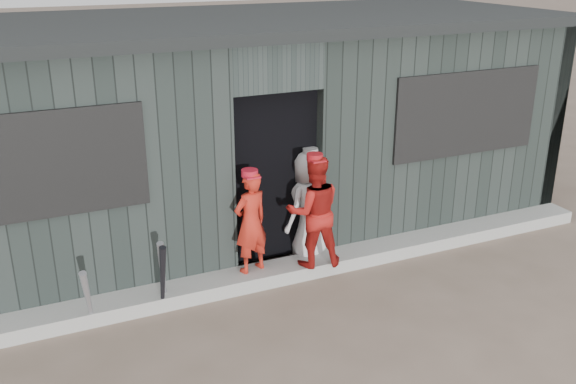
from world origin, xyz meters
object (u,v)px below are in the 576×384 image
player_red_right (314,211)px  dugout (232,126)px  player_grey_back (310,207)px  bat_right (163,279)px  bat_left (88,299)px  player_red_left (251,222)px  bat_mid (163,274)px

player_red_right → dugout: bearing=-68.6°
player_grey_back → dugout: dugout is taller
bat_right → dugout: 2.52m
bat_left → player_grey_back: size_ratio=0.52×
player_red_left → player_red_right: size_ratio=0.90×
player_red_right → dugout: dugout is taller
player_red_left → player_grey_back: size_ratio=0.84×
bat_right → player_grey_back: (1.81, 0.48, 0.28)m
player_grey_back → dugout: (-0.40, 1.41, 0.63)m
bat_mid → bat_right: bat_mid is taller
player_red_right → player_grey_back: bearing=-97.0°
player_red_left → player_red_right: (0.67, -0.13, 0.06)m
bat_mid → dugout: (1.38, 1.79, 0.90)m
bat_left → bat_mid: 0.74m
bat_right → player_red_left: 1.09m
bat_right → player_grey_back: size_ratio=0.58×
bat_left → player_grey_back: player_grey_back is taller
bat_left → bat_right: 0.70m
bat_right → dugout: dugout is taller
player_grey_back → dugout: size_ratio=0.16×
player_red_left → player_red_right: player_red_right is taller
bat_mid → bat_right: bearing=-105.6°
bat_mid → player_grey_back: bearing=12.2°
player_red_right → bat_right: bearing=16.5°
dugout → player_grey_back: bearing=-74.1°
bat_left → dugout: bearing=41.8°
bat_mid → bat_right: 0.10m
player_red_right → player_grey_back: (0.13, 0.37, -0.11)m
bat_right → player_red_left: (1.01, 0.24, 0.32)m
player_red_left → player_grey_back: bearing=179.1°
bat_left → dugout: (2.11, 1.89, 0.95)m
bat_left → bat_right: bat_right is taller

